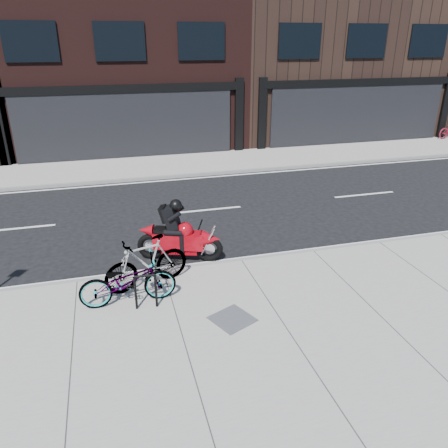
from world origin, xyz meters
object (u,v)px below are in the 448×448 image
object	(u,v)px
bike_rack	(146,288)
bicycle_rear	(147,262)
bicycle_front	(128,281)
motorcycle	(183,236)
utility_grate	(232,319)

from	to	relation	value
bike_rack	bicycle_rear	size ratio (longest dim) A/B	0.40
bicycle_front	bicycle_rear	xyz separation A→B (m)	(0.46, 0.60, 0.06)
bike_rack	motorcycle	world-z (taller)	motorcycle
bike_rack	motorcycle	xyz separation A→B (m)	(1.17, 2.15, 0.09)
bicycle_rear	utility_grate	world-z (taller)	bicycle_rear
utility_grate	motorcycle	bearing A→B (deg)	98.18
bike_rack	bicycle_front	size ratio (longest dim) A/B	0.39
bicycle_front	bike_rack	bearing A→B (deg)	-131.02
bicycle_front	bicycle_rear	distance (m)	0.76
bicycle_rear	utility_grate	distance (m)	2.37
utility_grate	bicycle_rear	bearing A→B (deg)	130.28
bike_rack	utility_grate	world-z (taller)	bike_rack
motorcycle	utility_grate	size ratio (longest dim) A/B	2.86
bike_rack	bicycle_rear	xyz separation A→B (m)	(0.12, 0.88, 0.14)
bicycle_front	utility_grate	world-z (taller)	bicycle_front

